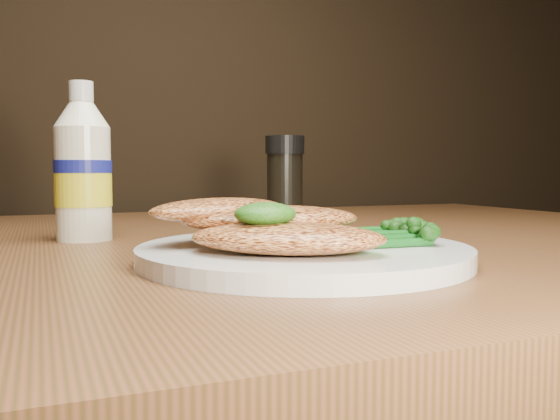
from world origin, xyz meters
name	(u,v)px	position (x,y,z in m)	size (l,w,h in m)	color
plate	(304,254)	(0.00, 0.87, 0.76)	(0.25, 0.25, 0.01)	white
chicken_front	(287,238)	(-0.03, 0.83, 0.77)	(0.14, 0.07, 0.02)	#E78F49
chicken_mid	(271,219)	(-0.02, 0.89, 0.78)	(0.14, 0.07, 0.02)	#E78F49
chicken_back	(220,210)	(-0.05, 0.91, 0.79)	(0.12, 0.06, 0.02)	#E78F49
pesto_front	(265,214)	(-0.04, 0.85, 0.79)	(0.04, 0.04, 0.02)	#123407
broccolini_bundle	(367,232)	(0.05, 0.87, 0.77)	(0.12, 0.09, 0.02)	#135719
mayo_bottle	(83,162)	(-0.14, 1.08, 0.83)	(0.06, 0.06, 0.16)	white
pepper_grinder	(285,184)	(0.08, 1.09, 0.80)	(0.04, 0.04, 0.11)	black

